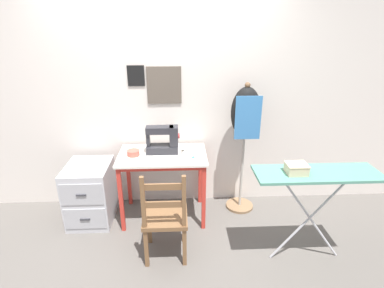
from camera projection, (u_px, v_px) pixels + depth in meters
name	position (u px, v px, depth m)	size (l,w,h in m)	color
ground_plane	(164.00, 231.00, 3.18)	(14.00, 14.00, 0.00)	#5B5651
wall_back	(162.00, 99.00, 3.32)	(10.00, 0.07, 2.55)	silver
sewing_table	(163.00, 164.00, 3.20)	(0.93, 0.59, 0.77)	silver
sewing_machine	(164.00, 140.00, 3.17)	(0.35, 0.16, 0.32)	#28282D
fabric_bowl	(133.00, 153.00, 3.13)	(0.13, 0.13, 0.06)	#B25647
scissors	(196.00, 157.00, 3.10)	(0.12, 0.07, 0.01)	silver
thread_spool_near_machine	(183.00, 152.00, 3.18)	(0.04, 0.04, 0.04)	silver
thread_spool_mid_table	(188.00, 149.00, 3.24)	(0.04, 0.04, 0.04)	silver
wooden_chair	(165.00, 218.00, 2.70)	(0.40, 0.38, 0.91)	brown
filing_cabinet	(91.00, 193.00, 3.28)	(0.46, 0.57, 0.65)	#B7B7BC
dress_form	(245.00, 120.00, 3.21)	(0.32, 0.32, 1.50)	#846647
ironing_board	(317.00, 178.00, 2.53)	(1.06, 0.34, 0.90)	#518E7A
storage_box	(296.00, 169.00, 2.47)	(0.17, 0.15, 0.09)	beige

